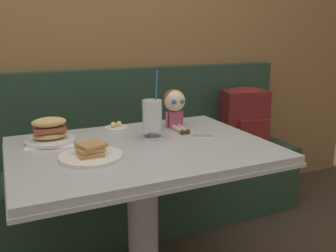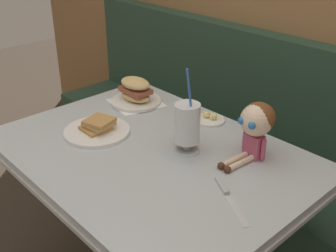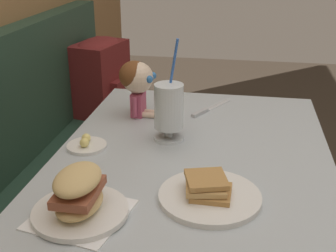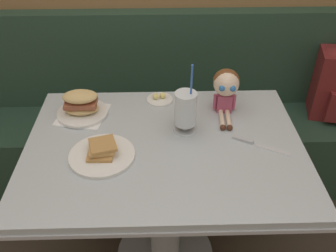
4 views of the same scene
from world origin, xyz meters
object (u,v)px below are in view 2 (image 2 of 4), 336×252
(butter_knife, at_px, (226,192))
(seated_doll, at_px, (256,123))
(toast_plate, at_px, (97,129))
(butter_saucer, at_px, (210,119))
(sandwich_plate, at_px, (136,93))
(milkshake_glass, at_px, (187,125))

(butter_knife, xyz_separation_m, seated_doll, (-0.08, 0.23, 0.12))
(toast_plate, distance_m, butter_saucer, 0.45)
(sandwich_plate, bearing_deg, milkshake_glass, -16.22)
(milkshake_glass, distance_m, butter_saucer, 0.27)
(butter_saucer, xyz_separation_m, butter_knife, (0.36, -0.32, -0.00))
(milkshake_glass, distance_m, seated_doll, 0.23)
(toast_plate, bearing_deg, butter_saucer, 60.27)
(butter_saucer, bearing_deg, sandwich_plate, -162.58)
(toast_plate, bearing_deg, milkshake_glass, 25.45)
(milkshake_glass, xyz_separation_m, sandwich_plate, (-0.44, 0.13, -0.06))
(butter_knife, bearing_deg, sandwich_plate, 162.65)
(butter_knife, relative_size, seated_doll, 0.97)
(sandwich_plate, xyz_separation_m, butter_knife, (0.70, -0.22, -0.04))
(milkshake_glass, bearing_deg, sandwich_plate, 163.78)
(toast_plate, height_order, seated_doll, seated_doll)
(milkshake_glass, relative_size, sandwich_plate, 1.34)
(milkshake_glass, xyz_separation_m, butter_knife, (0.26, -0.09, -0.10))
(butter_saucer, xyz_separation_m, seated_doll, (0.28, -0.09, 0.12))
(sandwich_plate, relative_size, seated_doll, 1.06)
(milkshake_glass, bearing_deg, seated_doll, 37.88)
(sandwich_plate, height_order, butter_saucer, sandwich_plate)
(toast_plate, xyz_separation_m, butter_knife, (0.58, 0.06, -0.01))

